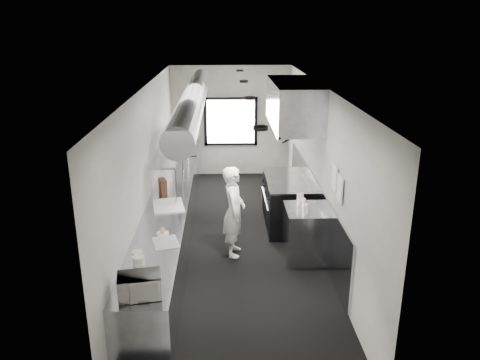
{
  "coord_description": "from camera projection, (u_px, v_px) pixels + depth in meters",
  "views": [
    {
      "loc": [
        -0.19,
        -7.84,
        3.84
      ],
      "look_at": [
        0.09,
        -0.2,
        1.24
      ],
      "focal_mm": 35.29,
      "sensor_mm": 36.0,
      "label": 1
    }
  ],
  "objects": [
    {
      "name": "plate_stack_d",
      "position": [
        173.0,
        129.0,
        9.58
      ],
      "size": [
        0.24,
        0.24,
        0.33
      ],
      "primitive_type": "cylinder",
      "rotation": [
        0.0,
        0.0,
        0.13
      ],
      "color": "white",
      "rests_on": "pass_shelf"
    },
    {
      "name": "far_work_table",
      "position": [
        184.0,
        167.0,
        11.51
      ],
      "size": [
        0.7,
        1.2,
        0.9
      ],
      "primitive_type": "cube",
      "color": "gray",
      "rests_on": "floor"
    },
    {
      "name": "plate_stack_b",
      "position": [
        168.0,
        141.0,
        8.67
      ],
      "size": [
        0.28,
        0.28,
        0.34
      ],
      "primitive_type": "cylinder",
      "rotation": [
        0.0,
        0.0,
        0.06
      ],
      "color": "white",
      "rests_on": "pass_shelf"
    },
    {
      "name": "wall_cladding",
      "position": [
        313.0,
        206.0,
        8.82
      ],
      "size": [
        0.03,
        5.5,
        1.1
      ],
      "primitive_type": "cube",
      "color": "gray",
      "rests_on": "wall_right"
    },
    {
      "name": "exhaust_hood",
      "position": [
        294.0,
        104.0,
        8.6
      ],
      "size": [
        0.81,
        2.2,
        0.88
      ],
      "color": "gray",
      "rests_on": "ceiling"
    },
    {
      "name": "line_cook",
      "position": [
        234.0,
        211.0,
        7.95
      ],
      "size": [
        0.42,
        0.6,
        1.57
      ],
      "primitive_type": "imported",
      "rotation": [
        0.0,
        0.0,
        1.5
      ],
      "color": "white",
      "rests_on": "floor"
    },
    {
      "name": "range",
      "position": [
        287.0,
        202.0,
        9.21
      ],
      "size": [
        0.88,
        1.6,
        0.94
      ],
      "color": "black",
      "rests_on": "floor"
    },
    {
      "name": "floor",
      "position": [
        235.0,
        241.0,
        8.66
      ],
      "size": [
        3.0,
        8.0,
        0.01
      ],
      "primitive_type": "cube",
      "color": "black",
      "rests_on": "ground"
    },
    {
      "name": "squeeze_bottle_b",
      "position": [
        307.0,
        209.0,
        7.55
      ],
      "size": [
        0.07,
        0.07,
        0.16
      ],
      "primitive_type": "cylinder",
      "rotation": [
        0.0,
        0.0,
        0.24
      ],
      "color": "silver",
      "rests_on": "bottle_station"
    },
    {
      "name": "wall_front",
      "position": [
        245.0,
        294.0,
        4.43
      ],
      "size": [
        3.0,
        0.02,
        2.8
      ],
      "primitive_type": "cube",
      "color": "beige",
      "rests_on": "floor"
    },
    {
      "name": "deli_tub_b",
      "position": [
        137.0,
        255.0,
        6.12
      ],
      "size": [
        0.16,
        0.16,
        0.1
      ],
      "primitive_type": "cylinder",
      "rotation": [
        0.0,
        0.0,
        0.12
      ],
      "color": "silver",
      "rests_on": "prep_counter"
    },
    {
      "name": "plate_stack_a",
      "position": [
        166.0,
        147.0,
        8.38
      ],
      "size": [
        0.28,
        0.28,
        0.28
      ],
      "primitive_type": "cylinder",
      "rotation": [
        0.0,
        0.0,
        0.22
      ],
      "color": "white",
      "rests_on": "pass_shelf"
    },
    {
      "name": "prep_counter",
      "position": [
        168.0,
        231.0,
        8.01
      ],
      "size": [
        0.7,
        6.0,
        0.9
      ],
      "primitive_type": "cube",
      "color": "gray",
      "rests_on": "floor"
    },
    {
      "name": "ceiling",
      "position": [
        234.0,
        87.0,
        7.76
      ],
      "size": [
        3.0,
        8.0,
        0.01
      ],
      "primitive_type": "cube",
      "color": "beige",
      "rests_on": "wall_back"
    },
    {
      "name": "microwave",
      "position": [
        140.0,
        286.0,
        5.26
      ],
      "size": [
        0.5,
        0.41,
        0.27
      ],
      "primitive_type": "imported",
      "rotation": [
        0.0,
        0.0,
        0.18
      ],
      "color": "silver",
      "rests_on": "prep_counter"
    },
    {
      "name": "squeeze_bottle_e",
      "position": [
        302.0,
        197.0,
        8.03
      ],
      "size": [
        0.06,
        0.06,
        0.17
      ],
      "primitive_type": "cylinder",
      "rotation": [
        0.0,
        0.0,
        0.03
      ],
      "color": "silver",
      "rests_on": "bottle_station"
    },
    {
      "name": "plate_stack_c",
      "position": [
        172.0,
        134.0,
        9.16
      ],
      "size": [
        0.31,
        0.31,
        0.35
      ],
      "primitive_type": "cylinder",
      "rotation": [
        0.0,
        0.0,
        0.36
      ],
      "color": "white",
      "rests_on": "pass_shelf"
    },
    {
      "name": "squeeze_bottle_a",
      "position": [
        304.0,
        210.0,
        7.47
      ],
      "size": [
        0.08,
        0.08,
        0.18
      ],
      "primitive_type": "cylinder",
      "rotation": [
        0.0,
        0.0,
        -0.39
      ],
      "color": "silver",
      "rests_on": "bottle_station"
    },
    {
      "name": "pastry",
      "position": [
        162.0,
        230.0,
        6.83
      ],
      "size": [
        0.08,
        0.08,
        0.08
      ],
      "primitive_type": "sphere",
      "color": "tan",
      "rests_on": "small_plate"
    },
    {
      "name": "service_window",
      "position": [
        231.0,
        122.0,
        11.97
      ],
      "size": [
        1.36,
        0.05,
        1.25
      ],
      "color": "white",
      "rests_on": "wall_back"
    },
    {
      "name": "wall_back",
      "position": [
        231.0,
        121.0,
        12.0
      ],
      "size": [
        3.0,
        0.02,
        2.8
      ],
      "primitive_type": "cube",
      "color": "beige",
      "rests_on": "floor"
    },
    {
      "name": "cutting_board",
      "position": [
        168.0,
        206.0,
        7.86
      ],
      "size": [
        0.6,
        0.73,
        0.02
      ],
      "primitive_type": "cube",
      "rotation": [
        0.0,
        0.0,
        0.18
      ],
      "color": "silver",
      "rests_on": "prep_counter"
    },
    {
      "name": "squeeze_bottle_c",
      "position": [
        304.0,
        203.0,
        7.75
      ],
      "size": [
        0.06,
        0.06,
        0.17
      ],
      "primitive_type": "cylinder",
      "rotation": [
        0.0,
        0.0,
        -0.08
      ],
      "color": "silver",
      "rests_on": "bottle_station"
    },
    {
      "name": "small_plate",
      "position": [
        163.0,
        233.0,
        6.84
      ],
      "size": [
        0.23,
        0.23,
        0.02
      ],
      "primitive_type": "cylinder",
      "rotation": [
        0.0,
        0.0,
        0.3
      ],
      "color": "white",
      "rests_on": "prep_counter"
    },
    {
      "name": "bottle_station",
      "position": [
        304.0,
        234.0,
        7.9
      ],
      "size": [
        0.65,
        0.8,
        0.9
      ],
      "primitive_type": "cube",
      "color": "gray",
      "rests_on": "floor"
    },
    {
      "name": "wall_left",
      "position": [
        148.0,
        169.0,
        8.16
      ],
      "size": [
        0.02,
        8.0,
        2.8
      ],
      "primitive_type": "cube",
      "color": "beige",
      "rests_on": "floor"
    },
    {
      "name": "deli_tub_a",
      "position": [
        139.0,
        260.0,
        5.97
      ],
      "size": [
        0.2,
        0.2,
        0.11
      ],
      "primitive_type": "cylinder",
      "rotation": [
        0.0,
        0.0,
        0.33
      ],
      "color": "silver",
      "rests_on": "prep_counter"
    },
    {
      "name": "newspaper",
      "position": [
        166.0,
        243.0,
        6.56
      ],
      "size": [
        0.44,
        0.5,
        0.01
      ],
      "primitive_type": "cube",
      "rotation": [
        0.0,
        0.0,
        0.26
      ],
      "color": "white",
      "rests_on": "prep_counter"
    },
    {
      "name": "notice_sheet_a",
      "position": [
        335.0,
        178.0,
        7.07
      ],
      "size": [
        0.02,
        0.28,
        0.38
      ],
      "primitive_type": "cube",
      "color": "white",
      "rests_on": "wall_right"
    },
    {
      "name": "wall_right",
      "position": [
        320.0,
        167.0,
        8.27
      ],
      "size": [
        0.02,
        8.0,
        2.8
      ],
      "primitive_type": "cube",
      "color": "beige",
      "rests_on": "floor"
    },
    {
      "name": "hvac_duct",
      "position": [
        194.0,
        99.0,
        8.2
      ],
      "size": [
        0.4,
        6.4,
        0.4
      ],
      "primitive_type": "cylinder",
      "rotation": [
        1.57,
        0.0,
        0.0
      ],
      "color": "gray",
      "rests_on": "ceiling"
    },
    {
      "name": "squeeze_bottle_d",
      "position": [
        299.0,
        199.0,
        7.89
      ],
      "size": [
        0.07,
        0.07,
        0.2
      ],
      "primitive_type": "cylinder",
      "rotation": [
        0.0,
        0.0,
        0.12
      ],
      "color": "silver",
      "rests_on": "bottle_station"
    },
    {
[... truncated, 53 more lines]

